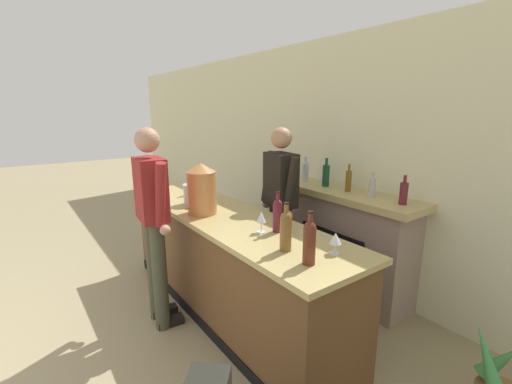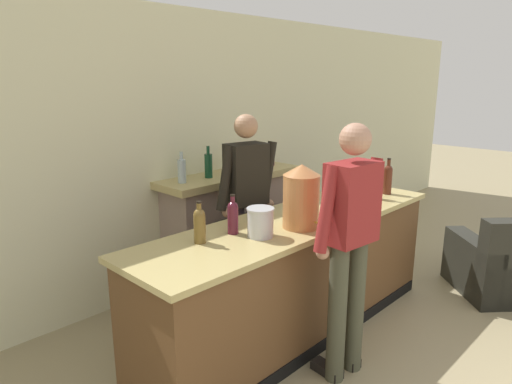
{
  "view_description": "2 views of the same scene",
  "coord_description": "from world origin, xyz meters",
  "px_view_note": "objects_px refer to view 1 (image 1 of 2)",
  "views": [
    {
      "loc": [
        2.72,
        1.39,
        1.96
      ],
      "look_at": [
        0.07,
        3.32,
        1.17
      ],
      "focal_mm": 24.0,
      "sensor_mm": 36.0,
      "label": 1
    },
    {
      "loc": [
        -2.67,
        0.77,
        2.1
      ],
      "look_at": [
        -0.02,
        3.35,
        1.17
      ],
      "focal_mm": 32.0,
      "sensor_mm": 36.0,
      "label": 2
    }
  ],
  "objects_px": {
    "wine_bottle_cabernet_heavy": "(286,229)",
    "wine_bottle_chardonnay_pale": "(195,183)",
    "copper_dispenser": "(202,188)",
    "fireplace_stone": "(344,241)",
    "wine_bottle_rose_blush": "(205,188)",
    "person_customer": "(154,220)",
    "person_bartender": "(280,205)",
    "wine_bottle_riesling_slim": "(309,241)",
    "ice_bucket_steel": "(193,194)",
    "wine_glass_front_left": "(335,239)",
    "wine_glass_mid_counter": "(261,218)",
    "wine_bottle_merlot_tall": "(278,214)"
  },
  "relations": [
    {
      "from": "person_bartender",
      "to": "wine_bottle_cabernet_heavy",
      "type": "distance_m",
      "value": 1.19
    },
    {
      "from": "fireplace_stone",
      "to": "copper_dispenser",
      "type": "xyz_separation_m",
      "value": [
        -0.57,
        -1.4,
        0.67
      ]
    },
    {
      "from": "person_customer",
      "to": "copper_dispenser",
      "type": "relative_size",
      "value": 3.77
    },
    {
      "from": "ice_bucket_steel",
      "to": "wine_glass_front_left",
      "type": "distance_m",
      "value": 1.74
    },
    {
      "from": "fireplace_stone",
      "to": "wine_bottle_cabernet_heavy",
      "type": "bearing_deg",
      "value": -67.25
    },
    {
      "from": "person_customer",
      "to": "wine_glass_mid_counter",
      "type": "distance_m",
      "value": 0.99
    },
    {
      "from": "wine_bottle_cabernet_heavy",
      "to": "copper_dispenser",
      "type": "bearing_deg",
      "value": -176.99
    },
    {
      "from": "person_customer",
      "to": "person_bartender",
      "type": "xyz_separation_m",
      "value": [
        0.25,
        1.24,
        -0.02
      ]
    },
    {
      "from": "wine_bottle_merlot_tall",
      "to": "wine_bottle_rose_blush",
      "type": "distance_m",
      "value": 1.25
    },
    {
      "from": "fireplace_stone",
      "to": "wine_glass_front_left",
      "type": "distance_m",
      "value": 1.46
    },
    {
      "from": "person_bartender",
      "to": "wine_bottle_cabernet_heavy",
      "type": "height_order",
      "value": "person_bartender"
    },
    {
      "from": "wine_bottle_rose_blush",
      "to": "wine_glass_front_left",
      "type": "relative_size",
      "value": 1.94
    },
    {
      "from": "person_customer",
      "to": "ice_bucket_steel",
      "type": "bearing_deg",
      "value": 120.67
    },
    {
      "from": "wine_bottle_rose_blush",
      "to": "wine_bottle_chardonnay_pale",
      "type": "distance_m",
      "value": 0.29
    },
    {
      "from": "person_bartender",
      "to": "wine_glass_front_left",
      "type": "distance_m",
      "value": 1.27
    },
    {
      "from": "person_customer",
      "to": "person_bartender",
      "type": "relative_size",
      "value": 1.01
    },
    {
      "from": "copper_dispenser",
      "to": "person_bartender",
      "type": "bearing_deg",
      "value": 75.4
    },
    {
      "from": "wine_bottle_merlot_tall",
      "to": "wine_bottle_cabernet_heavy",
      "type": "bearing_deg",
      "value": -30.96
    },
    {
      "from": "wine_bottle_rose_blush",
      "to": "copper_dispenser",
      "type": "bearing_deg",
      "value": -30.11
    },
    {
      "from": "wine_bottle_chardonnay_pale",
      "to": "person_bartender",
      "type": "bearing_deg",
      "value": 27.95
    },
    {
      "from": "fireplace_stone",
      "to": "person_bartender",
      "type": "xyz_separation_m",
      "value": [
        -0.36,
        -0.62,
        0.42
      ]
    },
    {
      "from": "wine_bottle_cabernet_heavy",
      "to": "person_bartender",
      "type": "bearing_deg",
      "value": 141.99
    },
    {
      "from": "person_bartender",
      "to": "wine_glass_mid_counter",
      "type": "distance_m",
      "value": 0.85
    },
    {
      "from": "wine_bottle_cabernet_heavy",
      "to": "wine_bottle_riesling_slim",
      "type": "relative_size",
      "value": 0.99
    },
    {
      "from": "fireplace_stone",
      "to": "wine_bottle_rose_blush",
      "type": "xyz_separation_m",
      "value": [
        -1.02,
        -1.14,
        0.56
      ]
    },
    {
      "from": "wine_bottle_merlot_tall",
      "to": "wine_bottle_rose_blush",
      "type": "xyz_separation_m",
      "value": [
        -1.25,
        0.01,
        -0.02
      ]
    },
    {
      "from": "fireplace_stone",
      "to": "wine_bottle_rose_blush",
      "type": "relative_size",
      "value": 5.65
    },
    {
      "from": "wine_bottle_cabernet_heavy",
      "to": "wine_glass_front_left",
      "type": "relative_size",
      "value": 2.31
    },
    {
      "from": "person_customer",
      "to": "wine_bottle_chardonnay_pale",
      "type": "distance_m",
      "value": 1.02
    },
    {
      "from": "wine_bottle_cabernet_heavy",
      "to": "wine_bottle_rose_blush",
      "type": "relative_size",
      "value": 1.19
    },
    {
      "from": "person_bartender",
      "to": "wine_glass_front_left",
      "type": "height_order",
      "value": "person_bartender"
    },
    {
      "from": "person_customer",
      "to": "copper_dispenser",
      "type": "xyz_separation_m",
      "value": [
        0.04,
        0.46,
        0.23
      ]
    },
    {
      "from": "ice_bucket_steel",
      "to": "wine_bottle_rose_blush",
      "type": "bearing_deg",
      "value": 115.63
    },
    {
      "from": "person_customer",
      "to": "wine_bottle_chardonnay_pale",
      "type": "relative_size",
      "value": 6.22
    },
    {
      "from": "fireplace_stone",
      "to": "wine_bottle_cabernet_heavy",
      "type": "distance_m",
      "value": 1.56
    },
    {
      "from": "person_bartender",
      "to": "wine_bottle_riesling_slim",
      "type": "bearing_deg",
      "value": -32.35
    },
    {
      "from": "copper_dispenser",
      "to": "wine_bottle_merlot_tall",
      "type": "relative_size",
      "value": 1.45
    },
    {
      "from": "copper_dispenser",
      "to": "ice_bucket_steel",
      "type": "bearing_deg",
      "value": 168.42
    },
    {
      "from": "wine_bottle_cabernet_heavy",
      "to": "wine_bottle_chardonnay_pale",
      "type": "relative_size",
      "value": 1.19
    },
    {
      "from": "wine_bottle_merlot_tall",
      "to": "wine_glass_front_left",
      "type": "xyz_separation_m",
      "value": [
        0.57,
        0.04,
        -0.04
      ]
    },
    {
      "from": "wine_bottle_riesling_slim",
      "to": "person_bartender",
      "type": "bearing_deg",
      "value": 147.65
    },
    {
      "from": "copper_dispenser",
      "to": "wine_bottle_riesling_slim",
      "type": "relative_size",
      "value": 1.38
    },
    {
      "from": "ice_bucket_steel",
      "to": "wine_glass_front_left",
      "type": "relative_size",
      "value": 1.4
    },
    {
      "from": "fireplace_stone",
      "to": "person_bartender",
      "type": "distance_m",
      "value": 0.83
    },
    {
      "from": "person_customer",
      "to": "wine_glass_front_left",
      "type": "xyz_separation_m",
      "value": [
        1.41,
        0.76,
        0.09
      ]
    },
    {
      "from": "ice_bucket_steel",
      "to": "wine_glass_front_left",
      "type": "height_order",
      "value": "ice_bucket_steel"
    },
    {
      "from": "person_customer",
      "to": "wine_bottle_cabernet_heavy",
      "type": "distance_m",
      "value": 1.29
    },
    {
      "from": "copper_dispenser",
      "to": "wine_bottle_chardonnay_pale",
      "type": "height_order",
      "value": "copper_dispenser"
    },
    {
      "from": "wine_glass_front_left",
      "to": "person_customer",
      "type": "bearing_deg",
      "value": -151.83
    },
    {
      "from": "copper_dispenser",
      "to": "wine_bottle_chardonnay_pale",
      "type": "bearing_deg",
      "value": 158.99
    }
  ]
}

